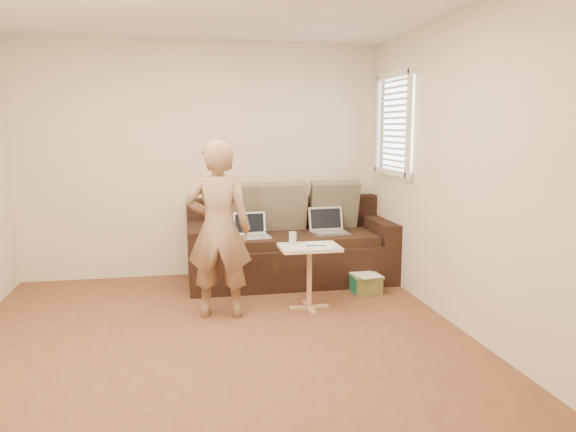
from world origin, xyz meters
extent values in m
plane|color=brown|center=(0.00, 0.00, 0.00)|extent=(4.50, 4.50, 0.00)
plane|color=beige|center=(0.00, 2.25, 1.30)|extent=(4.00, 0.00, 4.00)
plane|color=beige|center=(0.00, -2.25, 1.30)|extent=(4.00, 0.00, 4.00)
plane|color=beige|center=(2.00, 0.00, 1.30)|extent=(0.00, 4.50, 4.50)
imported|color=#876749|center=(0.05, 0.76, 0.79)|extent=(0.64, 0.49, 1.58)
camera|label=1|loc=(-0.28, -4.02, 1.67)|focal=34.52mm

